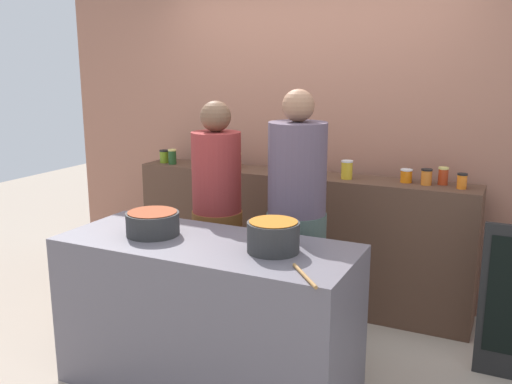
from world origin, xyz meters
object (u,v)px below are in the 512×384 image
Objects in this scene: preserve_jar_0 at (164,156)px; preserve_jar_2 at (204,155)px; preserve_jar_1 at (172,157)px; preserve_jar_5 at (347,170)px; preserve_jar_3 at (211,159)px; preserve_jar_4 at (236,160)px; cook_in_cap at (296,238)px; preserve_jar_8 at (443,176)px; preserve_jar_7 at (426,177)px; cooking_pot_center at (273,237)px; preserve_jar_6 at (406,176)px; cooking_pot_left at (153,223)px; wooden_spoon at (305,276)px; preserve_jar_9 at (462,181)px; cook_with_tongs at (217,231)px.

preserve_jar_2 is at bearing 13.75° from preserve_jar_0.
preserve_jar_1 is 1.51m from preserve_jar_5.
preserve_jar_3 is 1.07× the size of preserve_jar_4.
cook_in_cap is at bearing -34.52° from preserve_jar_3.
preserve_jar_8 is at bearing 2.56° from preserve_jar_0.
preserve_jar_5 is at bearing -176.32° from preserve_jar_7.
preserve_jar_3 is 1.78m from cooking_pot_center.
preserve_jar_3 is (0.11, -0.09, -0.01)m from preserve_jar_2.
preserve_jar_5 reaches higher than preserve_jar_4.
preserve_jar_6 is at bearing 2.97° from preserve_jar_1.
preserve_jar_7 is 0.37× the size of cooking_pot_left.
preserve_jar_6 is 0.31× the size of cooking_pot_left.
preserve_jar_3 is at bearing 131.80° from wooden_spoon.
preserve_jar_5 is at bearing -179.03° from preserve_jar_9.
cook_with_tongs is (-0.99, 0.91, -0.16)m from wooden_spoon.
preserve_jar_9 is 1.73m from wooden_spoon.
preserve_jar_4 is at bearing 177.72° from preserve_jar_5.
preserve_jar_4 is 1.69m from cooking_pot_center.
preserve_jar_7 is (2.18, 0.04, 0.00)m from preserve_jar_0.
cook_in_cap is (-0.40, 0.90, -0.13)m from wooden_spoon.
preserve_jar_1 is 1.60m from cook_in_cap.
preserve_jar_9 is at bearing 0.97° from preserve_jar_5.
cook_with_tongs is at bearing 85.33° from cooking_pot_left.
preserve_jar_0 is 0.46m from preserve_jar_3.
preserve_jar_3 is 1.25× the size of preserve_jar_9.
preserve_jar_0 is at bearing 154.25° from cook_in_cap.
preserve_jar_7 is at bearing 3.68° from preserve_jar_5.
preserve_jar_6 is 1.00m from cook_in_cap.
cook_in_cap is at bearing -130.95° from preserve_jar_7.
preserve_jar_0 is 0.83× the size of preserve_jar_3.
preserve_jar_6 is 0.32× the size of wooden_spoon.
cook_with_tongs is at bearing 137.26° from wooden_spoon.
cooking_pot_left is at bearing -73.51° from preserve_jar_3.
cook_with_tongs reaches higher than preserve_jar_2.
preserve_jar_4 is at bearing 179.96° from preserve_jar_7.
preserve_jar_4 is at bearing -177.86° from preserve_jar_8.
preserve_jar_4 is 0.87m from cook_with_tongs.
preserve_jar_6 is 0.06× the size of cook_with_tongs.
preserve_jar_8 is (2.28, 0.10, 0.01)m from preserve_jar_0.
wooden_spoon is at bearing -79.81° from preserve_jar_5.
cook_with_tongs is (-1.36, -0.81, -0.36)m from preserve_jar_8.
cook_with_tongs is at bearing -149.10° from preserve_jar_7.
preserve_jar_3 reaches higher than preserve_jar_6.
preserve_jar_3 is at bearing -178.38° from preserve_jar_7.
preserve_jar_1 is 1.31× the size of preserve_jar_6.
cook_in_cap is at bearing -26.33° from preserve_jar_1.
preserve_jar_9 is 1.22m from cook_in_cap.
cooking_pot_center is (1.28, -1.43, -0.14)m from preserve_jar_2.
cook_with_tongs is (-1.50, -0.73, -0.35)m from preserve_jar_9.
cook_with_tongs reaches higher than preserve_jar_7.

